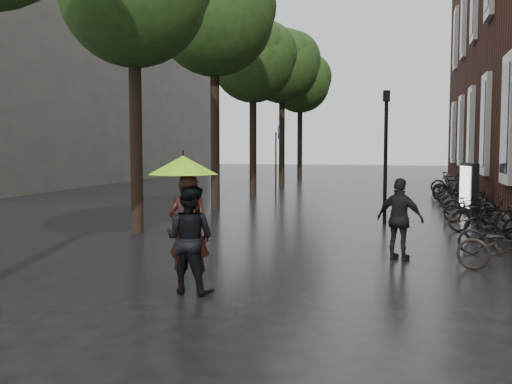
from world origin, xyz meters
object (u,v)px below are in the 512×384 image
(person_black, at_px, (190,239))
(ad_lightbox, at_px, (469,188))
(pedestrian_walking, at_px, (400,219))
(parked_bicycles, at_px, (468,202))
(person_burgundy, at_px, (189,233))
(lamp_post, at_px, (386,143))

(person_black, distance_m, ad_lightbox, 13.45)
(person_black, bearing_deg, pedestrian_walking, -123.68)
(pedestrian_walking, distance_m, parked_bicycles, 8.26)
(person_burgundy, bearing_deg, ad_lightbox, -111.06)
(person_burgundy, height_order, parked_bicycles, person_burgundy)
(pedestrian_walking, relative_size, parked_bicycles, 0.09)
(lamp_post, bearing_deg, parked_bicycles, 44.33)
(pedestrian_walking, bearing_deg, person_burgundy, 69.66)
(ad_lightbox, bearing_deg, person_burgundy, -127.59)
(lamp_post, bearing_deg, ad_lightbox, 52.03)
(lamp_post, bearing_deg, person_burgundy, -106.65)
(person_burgundy, distance_m, ad_lightbox, 13.42)
(person_burgundy, xyz_separation_m, lamp_post, (2.68, 8.96, 1.40))
(person_burgundy, height_order, person_black, person_burgundy)
(person_burgundy, xyz_separation_m, pedestrian_walking, (3.16, 3.43, -0.11))
(person_black, height_order, lamp_post, lamp_post)
(parked_bicycles, distance_m, lamp_post, 3.99)
(person_black, height_order, ad_lightbox, person_black)
(person_black, relative_size, ad_lightbox, 1.00)
(parked_bicycles, distance_m, ad_lightbox, 0.99)
(person_black, height_order, parked_bicycles, person_black)
(person_black, distance_m, pedestrian_walking, 4.68)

